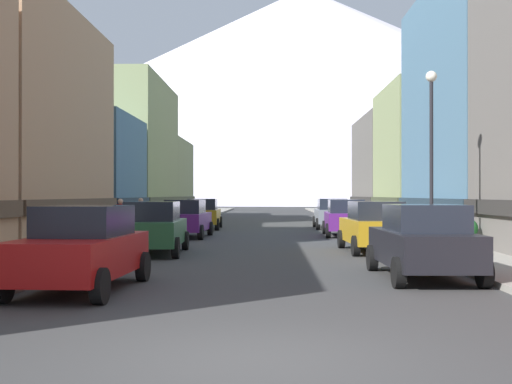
# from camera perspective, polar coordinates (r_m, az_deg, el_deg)

# --- Properties ---
(ground_plane) EXTENTS (400.00, 400.00, 0.00)m
(ground_plane) POSITION_cam_1_polar(r_m,az_deg,el_deg) (8.25, 0.11, -14.35)
(ground_plane) COLOR #383838
(sidewalk_left) EXTENTS (2.50, 100.00, 0.15)m
(sidewalk_left) POSITION_cam_1_polar(r_m,az_deg,el_deg) (43.52, -7.22, -2.78)
(sidewalk_left) COLOR gray
(sidewalk_left) RESTS_ON ground
(sidewalk_right) EXTENTS (2.50, 100.00, 0.15)m
(sidewalk_right) POSITION_cam_1_polar(r_m,az_deg,el_deg) (43.47, 9.32, -2.78)
(sidewalk_right) COLOR gray
(sidewalk_right) RESTS_ON ground
(storefront_left_2) EXTENTS (9.55, 8.15, 6.42)m
(storefront_left_2) POSITION_cam_1_polar(r_m,az_deg,el_deg) (38.74, -17.23, 1.37)
(storefront_left_2) COLOR slate
(storefront_left_2) RESTS_ON ground
(storefront_left_3) EXTENTS (8.32, 13.47, 10.20)m
(storefront_left_3) POSITION_cam_1_polar(r_m,az_deg,el_deg) (49.35, -12.44, 3.16)
(storefront_left_3) COLOR #8C9966
(storefront_left_3) RESTS_ON ground
(storefront_left_4) EXTENTS (7.93, 10.91, 6.94)m
(storefront_left_4) POSITION_cam_1_polar(r_m,az_deg,el_deg) (61.19, -9.55, 1.01)
(storefront_left_4) COLOR #8C9966
(storefront_left_4) RESTS_ON ground
(storefront_right_3) EXTENTS (7.24, 9.86, 8.90)m
(storefront_right_3) POSITION_cam_1_polar(r_m,az_deg,el_deg) (44.03, 15.49, 2.75)
(storefront_right_3) COLOR #8C9966
(storefront_right_3) RESTS_ON ground
(storefront_right_4) EXTENTS (9.56, 12.22, 8.28)m
(storefront_right_4) POSITION_cam_1_polar(r_m,az_deg,el_deg) (55.21, 13.79, 1.83)
(storefront_right_4) COLOR #66605B
(storefront_right_4) RESTS_ON ground
(car_left_0) EXTENTS (2.24, 4.48, 1.78)m
(car_left_0) POSITION_cam_1_polar(r_m,az_deg,el_deg) (14.37, -14.78, -4.66)
(car_left_0) COLOR #9E1111
(car_left_0) RESTS_ON ground
(car_left_1) EXTENTS (2.20, 4.46, 1.78)m
(car_left_1) POSITION_cam_1_polar(r_m,az_deg,el_deg) (22.64, -8.82, -3.05)
(car_left_1) COLOR #265933
(car_left_1) RESTS_ON ground
(car_left_2) EXTENTS (2.21, 4.47, 1.78)m
(car_left_2) POSITION_cam_1_polar(r_m,az_deg,el_deg) (31.19, -6.05, -2.28)
(car_left_2) COLOR #591E72
(car_left_2) RESTS_ON ground
(car_left_3) EXTENTS (2.15, 4.44, 1.78)m
(car_left_3) POSITION_cam_1_polar(r_m,az_deg,el_deg) (38.87, -4.59, -1.87)
(car_left_3) COLOR #B28419
(car_left_3) RESTS_ON ground
(car_right_0) EXTENTS (2.13, 4.43, 1.78)m
(car_right_0) POSITION_cam_1_polar(r_m,az_deg,el_deg) (16.32, 14.19, -4.13)
(car_right_0) COLOR black
(car_right_0) RESTS_ON ground
(car_right_1) EXTENTS (2.20, 4.46, 1.78)m
(car_right_1) POSITION_cam_1_polar(r_m,az_deg,el_deg) (23.57, 10.16, -2.93)
(car_right_1) COLOR #B28419
(car_right_1) RESTS_ON ground
(car_right_2) EXTENTS (2.19, 4.46, 1.78)m
(car_right_2) POSITION_cam_1_polar(r_m,az_deg,el_deg) (32.43, 7.70, -2.20)
(car_right_2) COLOR #591E72
(car_right_2) RESTS_ON ground
(car_right_3) EXTENTS (2.09, 4.42, 1.78)m
(car_right_3) POSITION_cam_1_polar(r_m,az_deg,el_deg) (39.52, 6.55, -1.84)
(car_right_3) COLOR slate
(car_right_3) RESTS_ON ground
(potted_plant_0) EXTENTS (0.67, 0.67, 1.04)m
(potted_plant_0) POSITION_cam_1_polar(r_m,az_deg,el_deg) (24.07, 17.80, -3.21)
(potted_plant_0) COLOR #4C4C51
(potted_plant_0) RESTS_ON sidewalk_right
(potted_plant_1) EXTENTS (0.65, 0.65, 0.90)m
(potted_plant_1) POSITION_cam_1_polar(r_m,az_deg,el_deg) (23.64, -16.41, -3.51)
(potted_plant_1) COLOR gray
(potted_plant_1) RESTS_ON sidewalk_left
(pedestrian_0) EXTENTS (0.36, 0.36, 1.71)m
(pedestrian_0) POSITION_cam_1_polar(r_m,az_deg,el_deg) (33.16, -9.89, -2.08)
(pedestrian_0) COLOR #333338
(pedestrian_0) RESTS_ON sidewalk_left
(pedestrian_1) EXTENTS (0.36, 0.36, 1.69)m
(pedestrian_1) POSITION_cam_1_polar(r_m,az_deg,el_deg) (28.83, -11.60, -2.38)
(pedestrian_1) COLOR maroon
(pedestrian_1) RESTS_ON sidewalk_left
(streetlamp_right) EXTENTS (0.36, 0.36, 5.86)m
(streetlamp_right) POSITION_cam_1_polar(r_m,az_deg,el_deg) (22.14, 14.87, 4.89)
(streetlamp_right) COLOR black
(streetlamp_right) RESTS_ON sidewalk_right
(mountain_backdrop) EXTENTS (315.41, 315.41, 85.78)m
(mountain_backdrop) POSITION_cam_1_polar(r_m,az_deg,el_deg) (271.46, 4.24, 8.43)
(mountain_backdrop) COLOR silver
(mountain_backdrop) RESTS_ON ground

